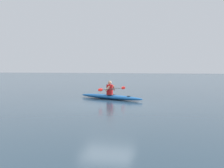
% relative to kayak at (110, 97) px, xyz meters
% --- Properties ---
extents(ground_plane, '(160.00, 160.00, 0.00)m').
position_rel_kayak_xyz_m(ground_plane, '(-0.59, 2.50, -0.13)').
color(ground_plane, '#233847').
extents(kayak, '(4.28, 2.32, 0.26)m').
position_rel_kayak_xyz_m(kayak, '(0.00, 0.00, 0.00)').
color(kayak, '#1959A5').
rests_on(kayak, ground).
extents(kayaker, '(1.02, 2.23, 0.78)m').
position_rel_kayak_xyz_m(kayaker, '(0.01, -0.00, 0.46)').
color(kayaker, red).
rests_on(kayaker, kayak).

